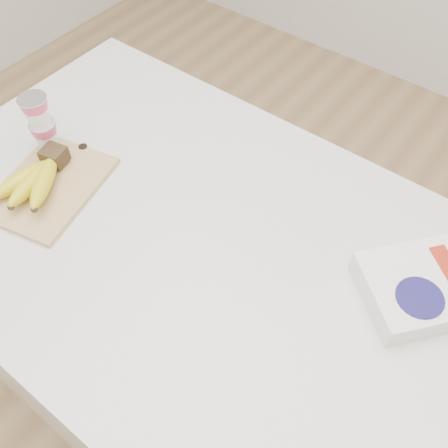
% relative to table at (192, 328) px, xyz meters
% --- Properties ---
extents(room, '(4.00, 4.00, 4.00)m').
position_rel_table_xyz_m(room, '(0.00, 0.00, 0.91)').
color(room, tan).
rests_on(room, ground).
extents(table, '(1.19, 0.79, 0.89)m').
position_rel_table_xyz_m(table, '(0.00, 0.00, 0.00)').
color(table, silver).
rests_on(table, ground).
extents(cutting_board, '(0.24, 0.29, 0.01)m').
position_rel_table_xyz_m(cutting_board, '(-0.29, -0.09, 0.45)').
color(cutting_board, tan).
rests_on(cutting_board, table).
extents(bananas, '(0.13, 0.19, 0.06)m').
position_rel_table_xyz_m(bananas, '(-0.30, -0.10, 0.48)').
color(bananas, '#382816').
rests_on(bananas, cutting_board).
extents(yogurt_stack, '(0.06, 0.06, 0.14)m').
position_rel_table_xyz_m(yogurt_stack, '(-0.37, -0.01, 0.53)').
color(yogurt_stack, white).
rests_on(yogurt_stack, cutting_board).
extents(cereal_box, '(0.28, 0.29, 0.05)m').
position_rel_table_xyz_m(cereal_box, '(0.45, 0.16, 0.47)').
color(cereal_box, white).
rests_on(cereal_box, table).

